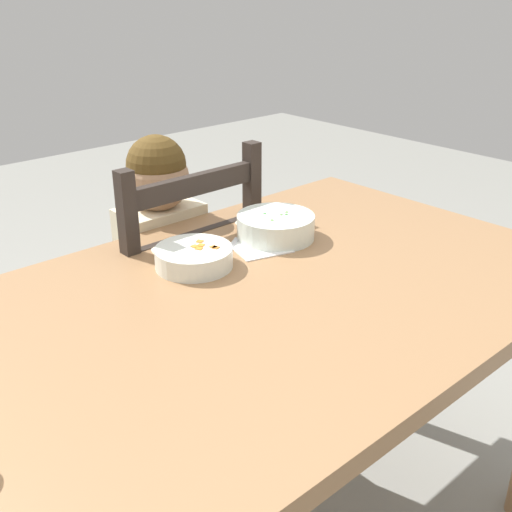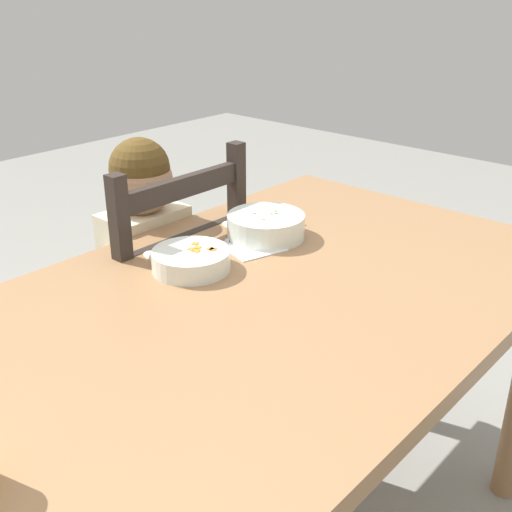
{
  "view_description": "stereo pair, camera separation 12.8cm",
  "coord_description": "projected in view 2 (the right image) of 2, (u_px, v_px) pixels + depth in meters",
  "views": [
    {
      "loc": [
        -0.75,
        -0.84,
        1.35
      ],
      "look_at": [
        0.06,
        0.06,
        0.81
      ],
      "focal_mm": 44.04,
      "sensor_mm": 36.0,
      "label": 1
    },
    {
      "loc": [
        -0.84,
        -0.75,
        1.35
      ],
      "look_at": [
        0.06,
        0.06,
        0.81
      ],
      "focal_mm": 44.04,
      "sensor_mm": 36.0,
      "label": 2
    }
  ],
  "objects": [
    {
      "name": "dining_chair",
      "position": [
        156.0,
        319.0,
        1.76
      ],
      "size": [
        0.42,
        0.42,
        0.96
      ],
      "color": "#2D2520",
      "rests_on": "ground"
    },
    {
      "name": "spoon",
      "position": [
        221.0,
        254.0,
        1.44
      ],
      "size": [
        0.13,
        0.09,
        0.01
      ],
      "color": "silver",
      "rests_on": "dining_table"
    },
    {
      "name": "bowl_of_peas",
      "position": [
        266.0,
        225.0,
        1.53
      ],
      "size": [
        0.19,
        0.19,
        0.06
      ],
      "color": "white",
      "rests_on": "dining_table"
    },
    {
      "name": "dining_table",
      "position": [
        257.0,
        339.0,
        1.31
      ],
      "size": [
        1.46,
        0.88,
        0.76
      ],
      "color": "#996F49",
      "rests_on": "ground"
    },
    {
      "name": "paper_napkin",
      "position": [
        253.0,
        248.0,
        1.48
      ],
      "size": [
        0.15,
        0.14,
        0.0
      ],
      "primitive_type": "cube",
      "rotation": [
        0.0,
        0.0,
        -0.28
      ],
      "color": "white",
      "rests_on": "dining_table"
    },
    {
      "name": "bowl_of_carrots",
      "position": [
        191.0,
        259.0,
        1.37
      ],
      "size": [
        0.17,
        0.17,
        0.05
      ],
      "color": "white",
      "rests_on": "dining_table"
    },
    {
      "name": "child_figure",
      "position": [
        153.0,
        261.0,
        1.68
      ],
      "size": [
        0.32,
        0.31,
        0.98
      ],
      "color": "beige",
      "rests_on": "ground"
    }
  ]
}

